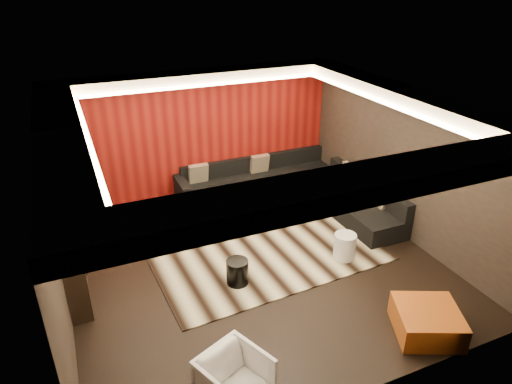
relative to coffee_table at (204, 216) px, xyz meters
name	(u,v)px	position (x,y,z in m)	size (l,w,h in m)	color
floor	(254,263)	(0.35, -1.72, -0.14)	(6.00, 6.00, 0.02)	black
ceiling	(254,105)	(0.35, -1.72, 2.68)	(6.00, 6.00, 0.02)	silver
wall_back	(199,134)	(0.35, 1.29, 1.27)	(6.00, 0.02, 2.80)	black
wall_left	(52,229)	(-2.66, -1.72, 1.27)	(0.02, 6.00, 2.80)	black
wall_right	(404,162)	(3.36, -1.72, 1.27)	(0.02, 6.00, 2.80)	black
red_feature_wall	(199,135)	(0.35, 1.25, 1.27)	(5.98, 0.05, 2.78)	#6B0C0A
soffit_back	(200,77)	(0.35, 0.98, 2.56)	(6.00, 0.60, 0.22)	silver
soffit_front	(361,184)	(0.35, -4.42, 2.56)	(6.00, 0.60, 0.22)	silver
soffit_left	(58,137)	(-2.35, -1.72, 2.56)	(0.60, 4.80, 0.22)	silver
soffit_right	(400,95)	(3.05, -1.72, 2.56)	(0.60, 4.80, 0.22)	silver
cove_back	(205,85)	(0.35, 0.64, 2.47)	(4.80, 0.08, 0.04)	#FFD899
cove_front	(341,179)	(0.35, -4.08, 2.47)	(4.80, 0.08, 0.04)	#FFD899
cove_left	(88,140)	(-2.01, -1.72, 2.47)	(0.08, 4.80, 0.04)	#FFD899
cove_right	(383,102)	(2.71, -1.72, 2.47)	(0.08, 4.80, 0.04)	#FFD899
tv_surround	(66,226)	(-2.50, -1.12, 0.97)	(0.30, 2.00, 2.20)	black
tv_screen	(73,203)	(-2.34, -1.12, 1.32)	(0.04, 1.30, 0.80)	black
tv_shelf	(82,245)	(-2.34, -1.12, 0.57)	(0.04, 1.60, 0.04)	black
rug	(260,245)	(0.68, -1.25, -0.12)	(4.00, 3.00, 0.02)	#C0B58C
coffee_table	(204,216)	(0.00, 0.00, 0.00)	(1.29, 1.29, 0.22)	black
drum_stool	(237,272)	(-0.12, -2.14, 0.10)	(0.36, 0.36, 0.42)	black
striped_pouf	(172,220)	(-0.65, 0.00, 0.07)	(0.65, 0.65, 0.36)	beige
white_side_table	(345,246)	(1.87, -2.21, 0.11)	(0.38, 0.38, 0.48)	silver
orange_ottoman	(427,321)	(1.91, -4.22, 0.06)	(0.85, 0.85, 0.38)	#954413
armchair	(235,381)	(-0.96, -4.22, 0.21)	(0.71, 0.73, 0.67)	white
sectional_sofa	(293,189)	(2.09, 0.14, 0.13)	(3.65, 3.50, 0.75)	black
throw_pillows	(294,176)	(2.05, 0.06, 0.49)	(3.22, 2.83, 0.50)	beige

